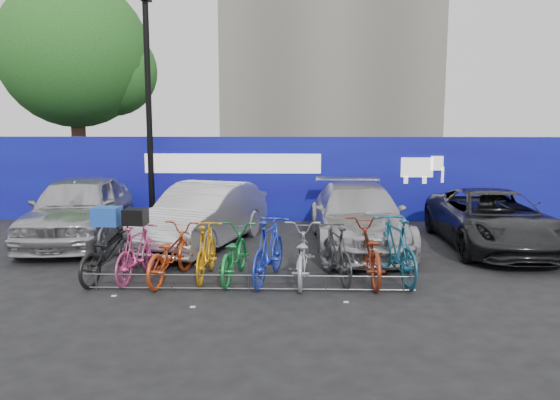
{
  "coord_description": "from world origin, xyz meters",
  "views": [
    {
      "loc": [
        0.78,
        -9.47,
        2.88
      ],
      "look_at": [
        0.46,
        2.0,
        1.19
      ],
      "focal_mm": 35.0,
      "sensor_mm": 36.0,
      "label": 1
    }
  ],
  "objects_px": {
    "car_3": "(493,219)",
    "bike_6": "(301,254)",
    "car_2": "(358,216)",
    "bike_3": "(206,251)",
    "bike_0": "(108,252)",
    "bike_4": "(234,253)",
    "car_1": "(204,215)",
    "bike_5": "(269,250)",
    "bike_8": "(368,251)",
    "lamppost": "(149,105)",
    "bike_9": "(396,249)",
    "bike_7": "(336,253)",
    "bike_2": "(171,253)",
    "bike_1": "(137,252)",
    "bike_rack": "(249,282)",
    "tree": "(81,57)",
    "car_0": "(79,209)"
  },
  "relations": [
    {
      "from": "car_3",
      "to": "bike_6",
      "type": "xyz_separation_m",
      "value": [
        -4.34,
        -2.73,
        -0.15
      ]
    },
    {
      "from": "car_2",
      "to": "bike_3",
      "type": "height_order",
      "value": "car_2"
    },
    {
      "from": "bike_0",
      "to": "bike_4",
      "type": "bearing_deg",
      "value": -167.53
    },
    {
      "from": "car_2",
      "to": "car_1",
      "type": "bearing_deg",
      "value": 179.46
    },
    {
      "from": "car_2",
      "to": "bike_5",
      "type": "xyz_separation_m",
      "value": [
        -1.9,
        -2.78,
        -0.13
      ]
    },
    {
      "from": "car_3",
      "to": "bike_8",
      "type": "relative_size",
      "value": 2.28
    },
    {
      "from": "lamppost",
      "to": "bike_5",
      "type": "distance_m",
      "value": 6.98
    },
    {
      "from": "bike_4",
      "to": "bike_9",
      "type": "relative_size",
      "value": 0.93
    },
    {
      "from": "bike_6",
      "to": "bike_9",
      "type": "xyz_separation_m",
      "value": [
        1.69,
        0.1,
        0.09
      ]
    },
    {
      "from": "bike_6",
      "to": "bike_7",
      "type": "relative_size",
      "value": 1.11
    },
    {
      "from": "car_1",
      "to": "bike_2",
      "type": "distance_m",
      "value": 2.75
    },
    {
      "from": "bike_4",
      "to": "bike_1",
      "type": "bearing_deg",
      "value": 9.06
    },
    {
      "from": "bike_0",
      "to": "bike_7",
      "type": "distance_m",
      "value": 4.13
    },
    {
      "from": "bike_rack",
      "to": "bike_9",
      "type": "bearing_deg",
      "value": 15.32
    },
    {
      "from": "tree",
      "to": "car_0",
      "type": "xyz_separation_m",
      "value": [
        2.45,
        -6.97,
        -4.27
      ]
    },
    {
      "from": "bike_3",
      "to": "bike_9",
      "type": "xyz_separation_m",
      "value": [
        3.42,
        -0.03,
        0.07
      ]
    },
    {
      "from": "bike_2",
      "to": "bike_3",
      "type": "xyz_separation_m",
      "value": [
        0.62,
        0.13,
        0.02
      ]
    },
    {
      "from": "bike_rack",
      "to": "bike_4",
      "type": "bearing_deg",
      "value": 114.56
    },
    {
      "from": "bike_9",
      "to": "bike_0",
      "type": "bearing_deg",
      "value": -10.36
    },
    {
      "from": "car_3",
      "to": "bike_7",
      "type": "relative_size",
      "value": 2.72
    },
    {
      "from": "car_2",
      "to": "bike_5",
      "type": "relative_size",
      "value": 2.53
    },
    {
      "from": "bike_rack",
      "to": "bike_0",
      "type": "distance_m",
      "value": 2.72
    },
    {
      "from": "car_1",
      "to": "car_3",
      "type": "height_order",
      "value": "car_1"
    },
    {
      "from": "bike_2",
      "to": "car_3",
      "type": "bearing_deg",
      "value": -146.26
    },
    {
      "from": "lamppost",
      "to": "bike_6",
      "type": "height_order",
      "value": "lamppost"
    },
    {
      "from": "bike_2",
      "to": "bike_6",
      "type": "xyz_separation_m",
      "value": [
        2.35,
        -0.0,
        0.0
      ]
    },
    {
      "from": "bike_3",
      "to": "bike_5",
      "type": "bearing_deg",
      "value": 174.42
    },
    {
      "from": "bike_4",
      "to": "bike_5",
      "type": "xyz_separation_m",
      "value": [
        0.64,
        -0.12,
        0.1
      ]
    },
    {
      "from": "bike_5",
      "to": "bike_8",
      "type": "bearing_deg",
      "value": -163.49
    },
    {
      "from": "car_0",
      "to": "bike_0",
      "type": "distance_m",
      "value": 3.47
    },
    {
      "from": "tree",
      "to": "car_1",
      "type": "bearing_deg",
      "value": -53.19
    },
    {
      "from": "bike_9",
      "to": "bike_rack",
      "type": "bearing_deg",
      "value": 4.78
    },
    {
      "from": "car_2",
      "to": "bike_2",
      "type": "relative_size",
      "value": 2.57
    },
    {
      "from": "bike_0",
      "to": "bike_rack",
      "type": "bearing_deg",
      "value": 177.03
    },
    {
      "from": "tree",
      "to": "car_2",
      "type": "xyz_separation_m",
      "value": [
        8.98,
        -7.28,
        -4.36
      ]
    },
    {
      "from": "car_2",
      "to": "bike_1",
      "type": "distance_m",
      "value": 5.09
    },
    {
      "from": "car_2",
      "to": "bike_1",
      "type": "xyz_separation_m",
      "value": [
        -4.28,
        -2.74,
        -0.2
      ]
    },
    {
      "from": "car_2",
      "to": "bike_0",
      "type": "bearing_deg",
      "value": -151.94
    },
    {
      "from": "bike_0",
      "to": "bike_5",
      "type": "distance_m",
      "value": 2.92
    },
    {
      "from": "bike_rack",
      "to": "car_2",
      "type": "bearing_deg",
      "value": 56.84
    },
    {
      "from": "bike_8",
      "to": "bike_rack",
      "type": "bearing_deg",
      "value": 16.47
    },
    {
      "from": "car_1",
      "to": "bike_5",
      "type": "xyz_separation_m",
      "value": [
        1.62,
        -2.75,
        -0.14
      ]
    },
    {
      "from": "bike_6",
      "to": "bike_7",
      "type": "xyz_separation_m",
      "value": [
        0.63,
        0.07,
        0.02
      ]
    },
    {
      "from": "bike_rack",
      "to": "tree",
      "type": "bearing_deg",
      "value": 122.45
    },
    {
      "from": "bike_0",
      "to": "bike_5",
      "type": "relative_size",
      "value": 0.98
    },
    {
      "from": "bike_3",
      "to": "bike_9",
      "type": "bearing_deg",
      "value": -179.02
    },
    {
      "from": "bike_rack",
      "to": "bike_3",
      "type": "relative_size",
      "value": 3.25
    },
    {
      "from": "bike_rack",
      "to": "car_3",
      "type": "distance_m",
      "value": 6.23
    },
    {
      "from": "bike_7",
      "to": "bike_8",
      "type": "xyz_separation_m",
      "value": [
        0.58,
        0.04,
        0.02
      ]
    },
    {
      "from": "bike_4",
      "to": "bike_7",
      "type": "height_order",
      "value": "bike_7"
    }
  ]
}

